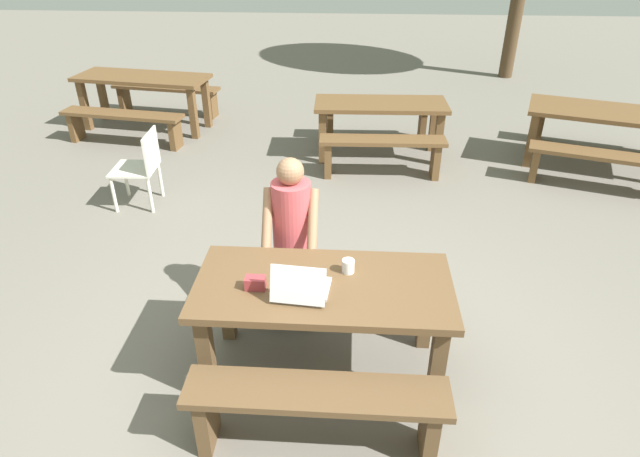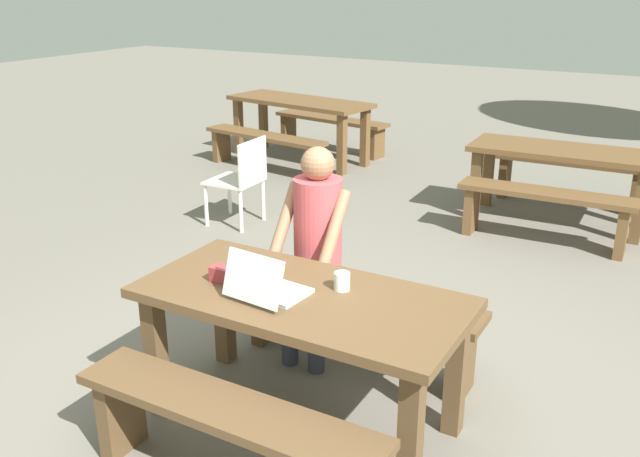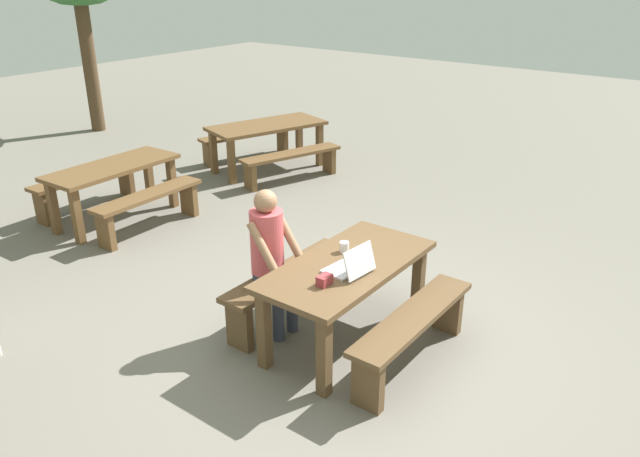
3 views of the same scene
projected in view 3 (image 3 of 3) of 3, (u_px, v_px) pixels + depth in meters
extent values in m
plane|color=slate|center=(346.00, 338.00, 5.33)|extent=(30.00, 30.00, 0.00)
cube|color=brown|center=(347.00, 265.00, 5.05)|extent=(1.62, 0.78, 0.05)
cube|color=brown|center=(324.00, 356.00, 4.51)|extent=(0.09, 0.09, 0.68)
cube|color=brown|center=(418.00, 282.00, 5.55)|extent=(0.09, 0.09, 0.68)
cube|color=brown|center=(264.00, 330.00, 4.83)|extent=(0.09, 0.09, 0.68)
cube|color=brown|center=(364.00, 264.00, 5.87)|extent=(0.09, 0.09, 0.68)
cube|color=brown|center=(414.00, 317.00, 4.80)|extent=(1.48, 0.30, 0.05)
cube|color=brown|center=(368.00, 383.00, 4.43)|extent=(0.08, 0.24, 0.42)
cube|color=brown|center=(448.00, 309.00, 5.36)|extent=(0.08, 0.24, 0.42)
cube|color=brown|center=(288.00, 272.00, 5.50)|extent=(1.48, 0.30, 0.05)
cube|color=brown|center=(240.00, 326.00, 5.12)|extent=(0.08, 0.24, 0.42)
cube|color=brown|center=(330.00, 269.00, 6.06)|extent=(0.08, 0.24, 0.42)
cube|color=silver|center=(344.00, 269.00, 4.91)|extent=(0.35, 0.26, 0.02)
cube|color=silver|center=(360.00, 261.00, 4.77)|extent=(0.33, 0.11, 0.23)
cube|color=black|center=(359.00, 260.00, 4.77)|extent=(0.31, 0.09, 0.20)
cube|color=#993338|center=(325.00, 280.00, 4.67)|extent=(0.12, 0.08, 0.08)
cylinder|color=white|center=(344.00, 247.00, 5.20)|extent=(0.08, 0.08, 0.09)
cylinder|color=#333847|center=(278.00, 316.00, 5.22)|extent=(0.10, 0.10, 0.47)
cylinder|color=#333847|center=(292.00, 307.00, 5.35)|extent=(0.10, 0.10, 0.47)
cube|color=#333847|center=(276.00, 280.00, 5.23)|extent=(0.28, 0.28, 0.12)
cylinder|color=#C64C51|center=(267.00, 243.00, 5.15)|extent=(0.28, 0.28, 0.56)
cylinder|color=#936B4C|center=(263.00, 248.00, 4.96)|extent=(0.07, 0.32, 0.41)
cylinder|color=#936B4C|center=(288.00, 235.00, 5.19)|extent=(0.07, 0.32, 0.41)
sphere|color=#936B4C|center=(265.00, 201.00, 5.00)|extent=(0.19, 0.19, 0.19)
cube|color=brown|center=(112.00, 167.00, 7.50)|extent=(1.64, 0.70, 0.05)
cube|color=brown|center=(77.00, 216.00, 6.99)|extent=(0.09, 0.09, 0.66)
cube|color=brown|center=(172.00, 183.00, 8.05)|extent=(0.09, 0.09, 0.66)
cube|color=brown|center=(53.00, 208.00, 7.23)|extent=(0.09, 0.09, 0.66)
cube|color=brown|center=(149.00, 176.00, 8.30)|extent=(0.09, 0.09, 0.66)
cube|color=brown|center=(148.00, 195.00, 7.27)|extent=(1.46, 0.34, 0.05)
cube|color=brown|center=(106.00, 231.00, 6.90)|extent=(0.09, 0.24, 0.43)
cube|color=brown|center=(189.00, 199.00, 7.84)|extent=(0.09, 0.24, 0.43)
cube|color=brown|center=(84.00, 176.00, 7.92)|extent=(1.46, 0.34, 0.05)
cube|color=brown|center=(43.00, 208.00, 7.54)|extent=(0.09, 0.24, 0.43)
cube|color=brown|center=(126.00, 180.00, 8.48)|extent=(0.09, 0.24, 0.43)
cube|color=brown|center=(267.00, 126.00, 9.36)|extent=(1.90, 1.28, 0.05)
cube|color=brown|center=(232.00, 162.00, 8.88)|extent=(0.11, 0.11, 0.66)
cube|color=brown|center=(320.00, 145.00, 9.69)|extent=(0.11, 0.11, 0.66)
cube|color=brown|center=(214.00, 152.00, 9.32)|extent=(0.11, 0.11, 0.66)
cube|color=brown|center=(299.00, 137.00, 10.13)|extent=(0.11, 0.11, 0.66)
cube|color=brown|center=(291.00, 154.00, 8.97)|extent=(1.58, 0.77, 0.05)
cube|color=brown|center=(250.00, 177.00, 8.69)|extent=(0.15, 0.25, 0.39)
cube|color=brown|center=(329.00, 160.00, 9.41)|extent=(0.15, 0.25, 0.39)
cube|color=brown|center=(246.00, 134.00, 9.98)|extent=(1.58, 0.77, 0.05)
cube|color=brown|center=(208.00, 154.00, 9.71)|extent=(0.15, 0.25, 0.39)
cube|color=brown|center=(282.00, 141.00, 10.43)|extent=(0.15, 0.25, 0.39)
cylinder|color=#4C3823|center=(88.00, 56.00, 11.31)|extent=(0.25, 0.25, 2.77)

